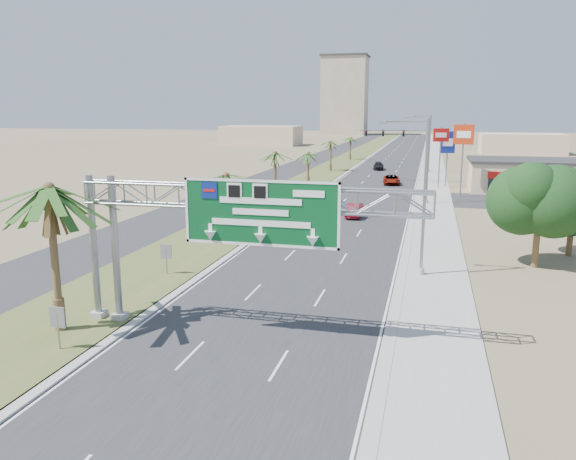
% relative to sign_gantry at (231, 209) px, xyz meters
% --- Properties ---
extents(ground, '(600.00, 600.00, 0.00)m').
position_rel_sign_gantry_xyz_m(ground, '(1.06, -9.93, -6.06)').
color(ground, '#8C7A59').
rests_on(ground, ground).
extents(road, '(12.00, 300.00, 0.02)m').
position_rel_sign_gantry_xyz_m(road, '(1.06, 100.07, -6.05)').
color(road, '#28282B').
rests_on(road, ground).
extents(sidewalk_right, '(4.00, 300.00, 0.10)m').
position_rel_sign_gantry_xyz_m(sidewalk_right, '(9.56, 100.07, -6.01)').
color(sidewalk_right, '#9E9B93').
rests_on(sidewalk_right, ground).
extents(median_grass, '(7.00, 300.00, 0.12)m').
position_rel_sign_gantry_xyz_m(median_grass, '(-8.94, 100.07, -6.00)').
color(median_grass, '#445B28').
rests_on(median_grass, ground).
extents(opposing_road, '(8.00, 300.00, 0.02)m').
position_rel_sign_gantry_xyz_m(opposing_road, '(-15.94, 100.07, -6.05)').
color(opposing_road, '#28282B').
rests_on(opposing_road, ground).
extents(sign_gantry, '(16.75, 1.24, 7.50)m').
position_rel_sign_gantry_xyz_m(sign_gantry, '(0.00, 0.00, 0.00)').
color(sign_gantry, gray).
rests_on(sign_gantry, ground).
extents(palm_near, '(5.70, 5.70, 8.35)m').
position_rel_sign_gantry_xyz_m(palm_near, '(-8.14, -1.93, 0.87)').
color(palm_near, brown).
rests_on(palm_near, ground).
extents(palm_row_b, '(3.99, 3.99, 5.95)m').
position_rel_sign_gantry_xyz_m(palm_row_b, '(-8.44, 22.07, -1.16)').
color(palm_row_b, brown).
rests_on(palm_row_b, ground).
extents(palm_row_c, '(3.99, 3.99, 6.75)m').
position_rel_sign_gantry_xyz_m(palm_row_c, '(-8.44, 38.07, -0.39)').
color(palm_row_c, brown).
rests_on(palm_row_c, ground).
extents(palm_row_d, '(3.99, 3.99, 5.45)m').
position_rel_sign_gantry_xyz_m(palm_row_d, '(-8.44, 56.07, -1.64)').
color(palm_row_d, brown).
rests_on(palm_row_d, ground).
extents(palm_row_e, '(3.99, 3.99, 6.15)m').
position_rel_sign_gantry_xyz_m(palm_row_e, '(-8.44, 75.07, -0.97)').
color(palm_row_e, brown).
rests_on(palm_row_e, ground).
extents(palm_row_f, '(3.99, 3.99, 5.75)m').
position_rel_sign_gantry_xyz_m(palm_row_f, '(-8.44, 100.07, -1.35)').
color(palm_row_f, brown).
rests_on(palm_row_f, ground).
extents(streetlight_near, '(3.27, 0.44, 10.00)m').
position_rel_sign_gantry_xyz_m(streetlight_near, '(8.36, 12.07, -1.36)').
color(streetlight_near, gray).
rests_on(streetlight_near, ground).
extents(streetlight_mid, '(3.27, 0.44, 10.00)m').
position_rel_sign_gantry_xyz_m(streetlight_mid, '(8.36, 42.07, -1.36)').
color(streetlight_mid, gray).
rests_on(streetlight_mid, ground).
extents(streetlight_far, '(3.27, 0.44, 10.00)m').
position_rel_sign_gantry_xyz_m(streetlight_far, '(8.36, 78.07, -1.36)').
color(streetlight_far, gray).
rests_on(streetlight_far, ground).
extents(signal_mast, '(10.28, 0.71, 8.00)m').
position_rel_sign_gantry_xyz_m(signal_mast, '(6.23, 62.05, -1.21)').
color(signal_mast, gray).
rests_on(signal_mast, ground).
extents(store_building, '(18.00, 10.00, 4.00)m').
position_rel_sign_gantry_xyz_m(store_building, '(23.06, 56.07, -4.06)').
color(store_building, '#CEB08B').
rests_on(store_building, ground).
extents(oak_near, '(4.50, 4.50, 6.80)m').
position_rel_sign_gantry_xyz_m(oak_near, '(16.06, 16.07, -1.53)').
color(oak_near, brown).
rests_on(oak_near, ground).
extents(oak_far, '(3.50, 3.50, 5.60)m').
position_rel_sign_gantry_xyz_m(oak_far, '(19.06, 20.07, -2.24)').
color(oak_far, brown).
rests_on(oak_far, ground).
extents(median_signback_a, '(0.75, 0.08, 2.08)m').
position_rel_sign_gantry_xyz_m(median_signback_a, '(-6.74, -3.93, -4.61)').
color(median_signback_a, gray).
rests_on(median_signback_a, ground).
extents(median_signback_b, '(0.75, 0.08, 2.08)m').
position_rel_sign_gantry_xyz_m(median_signback_b, '(-7.44, 8.07, -4.61)').
color(median_signback_b, gray).
rests_on(median_signback_b, ground).
extents(tower_distant, '(20.00, 16.00, 35.00)m').
position_rel_sign_gantry_xyz_m(tower_distant, '(-30.94, 240.07, 11.44)').
color(tower_distant, tan).
rests_on(tower_distant, ground).
extents(building_distant_left, '(24.00, 14.00, 6.00)m').
position_rel_sign_gantry_xyz_m(building_distant_left, '(-43.94, 150.07, -3.06)').
color(building_distant_left, '#CEB08B').
rests_on(building_distant_left, ground).
extents(building_distant_right, '(20.00, 12.00, 5.00)m').
position_rel_sign_gantry_xyz_m(building_distant_right, '(31.06, 130.07, -3.56)').
color(building_distant_right, '#CEB08B').
rests_on(building_distant_right, ground).
extents(car_left_lane, '(2.05, 4.49, 1.49)m').
position_rel_sign_gantry_xyz_m(car_left_lane, '(-2.01, 20.13, -5.31)').
color(car_left_lane, black).
rests_on(car_left_lane, ground).
extents(car_mid_lane, '(1.44, 4.08, 1.34)m').
position_rel_sign_gantry_xyz_m(car_mid_lane, '(1.65, 31.58, -5.39)').
color(car_mid_lane, maroon).
rests_on(car_mid_lane, ground).
extents(car_right_lane, '(2.76, 5.09, 1.36)m').
position_rel_sign_gantry_xyz_m(car_right_lane, '(3.44, 58.92, -5.38)').
color(car_right_lane, gray).
rests_on(car_right_lane, ground).
extents(car_far, '(2.18, 4.70, 1.33)m').
position_rel_sign_gantry_xyz_m(car_far, '(-0.34, 79.74, -5.39)').
color(car_far, black).
rests_on(car_far, ground).
extents(pole_sign_red_near, '(2.40, 0.88, 9.10)m').
position_rel_sign_gantry_xyz_m(pole_sign_red_near, '(12.62, 48.66, 1.11)').
color(pole_sign_red_near, gray).
rests_on(pole_sign_red_near, ground).
extents(pole_sign_blue, '(2.00, 0.87, 7.95)m').
position_rel_sign_gantry_xyz_m(pole_sign_blue, '(11.07, 58.22, -0.14)').
color(pole_sign_blue, gray).
rests_on(pole_sign_blue, ground).
extents(pole_sign_red_far, '(2.17, 1.04, 8.41)m').
position_rel_sign_gantry_xyz_m(pole_sign_red_far, '(10.06, 56.60, 0.58)').
color(pole_sign_red_far, gray).
rests_on(pole_sign_red_far, ground).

